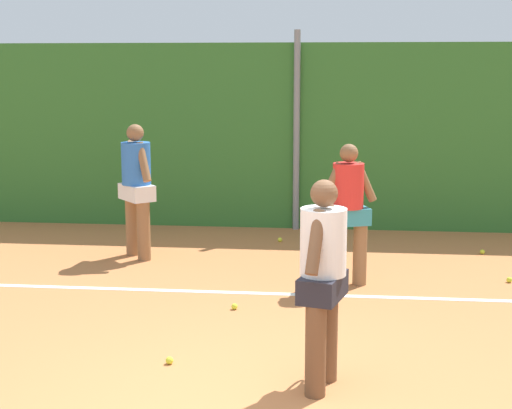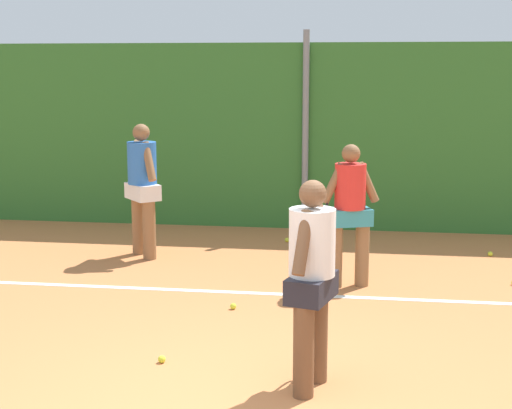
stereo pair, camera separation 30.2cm
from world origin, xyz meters
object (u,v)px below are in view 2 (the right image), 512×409
object	(u,v)px
tennis_ball_2	(287,240)
tennis_ball_5	(233,306)
player_midcourt	(349,208)
tennis_ball_1	(319,346)
player_foreground_near	(312,274)
player_backcourt_far	(143,183)
tennis_ball_9	(490,254)
tennis_ball_3	(162,359)

from	to	relation	value
tennis_ball_2	tennis_ball_5	bearing A→B (deg)	-94.36
tennis_ball_5	tennis_ball_2	bearing A→B (deg)	85.64
player_midcourt	tennis_ball_1	size ratio (longest dim) A/B	25.28
player_foreground_near	tennis_ball_2	world-z (taller)	player_foreground_near
player_foreground_near	player_midcourt	bearing A→B (deg)	11.13
tennis_ball_1	player_midcourt	bearing A→B (deg)	84.33
player_midcourt	player_backcourt_far	bearing A→B (deg)	-39.78
tennis_ball_9	player_backcourt_far	bearing A→B (deg)	-171.83
player_foreground_near	player_midcourt	distance (m)	2.95
player_foreground_near	tennis_ball_5	distance (m)	2.32
player_backcourt_far	tennis_ball_5	xyz separation A→B (m)	(1.58, -2.09, -0.97)
player_foreground_near	tennis_ball_3	distance (m)	1.64
tennis_ball_5	tennis_ball_3	bearing A→B (deg)	-103.01
tennis_ball_9	player_midcourt	bearing A→B (deg)	-137.53
player_backcourt_far	tennis_ball_2	distance (m)	2.35
player_foreground_near	player_backcourt_far	xyz separation A→B (m)	(-2.54, 3.99, 0.06)
player_foreground_near	tennis_ball_5	bearing A→B (deg)	42.22
player_foreground_near	tennis_ball_3	bearing A→B (deg)	90.76
player_midcourt	tennis_ball_2	size ratio (longest dim) A/B	25.28
player_foreground_near	player_backcourt_far	bearing A→B (deg)	47.99
tennis_ball_3	tennis_ball_1	bearing A→B (deg)	21.25
player_foreground_near	tennis_ball_2	distance (m)	5.24
player_backcourt_far	tennis_ball_9	bearing A→B (deg)	-122.47
tennis_ball_1	tennis_ball_9	world-z (taller)	same
tennis_ball_9	player_foreground_near	bearing A→B (deg)	-114.28
player_backcourt_far	tennis_ball_5	size ratio (longest dim) A/B	27.15
tennis_ball_3	tennis_ball_9	size ratio (longest dim) A/B	1.00
tennis_ball_2	player_backcourt_far	bearing A→B (deg)	-148.69
tennis_ball_3	tennis_ball_5	bearing A→B (deg)	76.99
player_backcourt_far	tennis_ball_1	world-z (taller)	player_backcourt_far
tennis_ball_1	tennis_ball_3	distance (m)	1.43
player_backcourt_far	tennis_ball_3	world-z (taller)	player_backcourt_far
player_midcourt	tennis_ball_2	world-z (taller)	player_midcourt
player_midcourt	player_backcourt_far	xyz separation A→B (m)	(-2.77, 1.05, 0.07)
tennis_ball_3	tennis_ball_9	distance (m)	5.50
player_midcourt	tennis_ball_1	distance (m)	2.27
tennis_ball_5	player_foreground_near	bearing A→B (deg)	-63.29
tennis_ball_2	tennis_ball_3	distance (m)	4.80
player_foreground_near	tennis_ball_3	world-z (taller)	player_foreground_near
player_backcourt_far	tennis_ball_3	size ratio (longest dim) A/B	27.15
tennis_ball_5	tennis_ball_9	world-z (taller)	same
tennis_ball_9	tennis_ball_1	bearing A→B (deg)	-118.77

